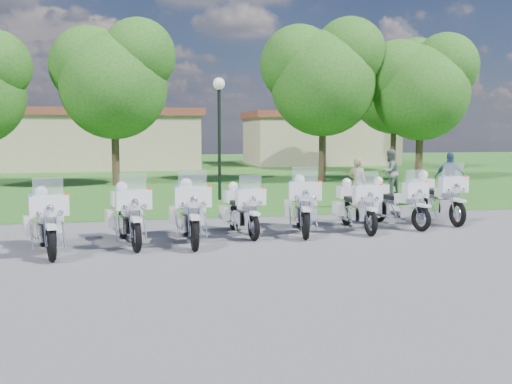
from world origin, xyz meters
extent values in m
plane|color=#56565B|center=(0.00, 0.00, 0.00)|extent=(100.00, 100.00, 0.00)
cube|color=#2E5E1D|center=(0.00, 27.00, 0.00)|extent=(100.00, 48.00, 0.01)
torus|color=black|center=(-4.71, -2.00, 0.34)|extent=(0.30, 0.70, 0.69)
torus|color=black|center=(-5.14, -0.30, 0.34)|extent=(0.30, 0.70, 0.69)
cube|color=white|center=(-4.71, -2.02, 0.70)|extent=(0.29, 0.49, 0.07)
cube|color=white|center=(-4.77, -1.77, 1.08)|extent=(0.78, 0.42, 0.41)
cube|color=silver|center=(-4.79, -1.71, 1.44)|extent=(0.59, 0.26, 0.39)
sphere|color=red|center=(-4.44, -1.75, 1.28)|extent=(0.09, 0.09, 0.09)
sphere|color=#1426E5|center=(-5.08, -1.91, 1.28)|extent=(0.09, 0.09, 0.09)
cube|color=silver|center=(-4.93, -1.13, 0.46)|extent=(0.48, 0.65, 0.35)
cube|color=white|center=(-4.87, -1.37, 0.83)|extent=(0.45, 0.60, 0.23)
cube|color=black|center=(-5.01, -0.83, 0.80)|extent=(0.50, 0.71, 0.12)
cube|color=white|center=(-4.80, -0.38, 0.52)|extent=(0.31, 0.57, 0.37)
cube|color=white|center=(-5.40, -0.53, 0.52)|extent=(0.31, 0.57, 0.37)
cube|color=white|center=(-5.15, -0.27, 0.95)|extent=(0.58, 0.52, 0.33)
sphere|color=white|center=(-5.15, -0.27, 1.22)|extent=(0.27, 0.27, 0.27)
torus|color=black|center=(-3.09, -1.43, 0.34)|extent=(0.26, 0.71, 0.70)
torus|color=black|center=(-3.42, 0.31, 0.34)|extent=(0.26, 0.71, 0.70)
cube|color=white|center=(-3.09, -1.46, 0.71)|extent=(0.27, 0.49, 0.07)
cube|color=white|center=(-3.14, -1.20, 1.10)|extent=(0.78, 0.38, 0.42)
cube|color=silver|center=(-3.15, -1.14, 1.46)|extent=(0.60, 0.23, 0.39)
sphere|color=red|center=(-2.80, -1.20, 1.29)|extent=(0.09, 0.09, 0.09)
sphere|color=#1426E5|center=(-3.45, -1.32, 1.29)|extent=(0.09, 0.09, 0.09)
cube|color=silver|center=(-3.26, -0.54, 0.47)|extent=(0.46, 0.64, 0.35)
cube|color=white|center=(-3.21, -0.79, 0.84)|extent=(0.43, 0.59, 0.23)
cube|color=black|center=(-3.32, -0.23, 0.81)|extent=(0.47, 0.70, 0.13)
cube|color=white|center=(-3.08, 0.21, 0.52)|extent=(0.28, 0.57, 0.38)
cube|color=white|center=(-3.70, 0.10, 0.52)|extent=(0.28, 0.57, 0.38)
cube|color=white|center=(-3.42, 0.34, 0.96)|extent=(0.57, 0.50, 0.33)
sphere|color=white|center=(-3.42, 0.34, 1.23)|extent=(0.27, 0.27, 0.27)
torus|color=black|center=(-1.87, -1.56, 0.36)|extent=(0.15, 0.73, 0.73)
torus|color=black|center=(-1.89, 0.29, 0.36)|extent=(0.15, 0.73, 0.73)
cube|color=white|center=(-1.87, -1.58, 0.74)|extent=(0.20, 0.48, 0.08)
cube|color=white|center=(-1.87, -1.31, 1.14)|extent=(0.79, 0.27, 0.44)
cube|color=silver|center=(-1.88, -1.25, 1.52)|extent=(0.61, 0.14, 0.41)
sphere|color=red|center=(-1.53, -1.37, 1.35)|extent=(0.10, 0.10, 0.10)
sphere|color=#1426E5|center=(-2.22, -1.38, 1.35)|extent=(0.10, 0.10, 0.10)
cube|color=silver|center=(-1.88, -0.62, 0.49)|extent=(0.38, 0.61, 0.37)
cube|color=white|center=(-1.88, -0.88, 0.87)|extent=(0.35, 0.57, 0.24)
cube|color=black|center=(-1.89, -0.29, 0.85)|extent=(0.38, 0.68, 0.13)
cube|color=white|center=(-1.57, 0.13, 0.54)|extent=(0.20, 0.57, 0.39)
cube|color=white|center=(-2.22, 0.12, 0.54)|extent=(0.20, 0.57, 0.39)
cube|color=white|center=(-1.89, 0.32, 1.00)|extent=(0.53, 0.44, 0.35)
sphere|color=white|center=(-1.89, 0.32, 1.28)|extent=(0.28, 0.28, 0.28)
torus|color=black|center=(-0.41, -0.67, 0.32)|extent=(0.21, 0.65, 0.64)
torus|color=black|center=(-0.62, 0.95, 0.32)|extent=(0.21, 0.65, 0.64)
cube|color=white|center=(-0.40, -0.69, 0.65)|extent=(0.23, 0.44, 0.07)
cube|color=white|center=(-0.43, -0.45, 1.01)|extent=(0.72, 0.32, 0.38)
cube|color=silver|center=(-0.44, -0.39, 1.34)|extent=(0.55, 0.19, 0.36)
sphere|color=red|center=(-0.12, -0.46, 1.19)|extent=(0.09, 0.09, 0.09)
sphere|color=#1426E5|center=(-0.73, -0.55, 1.19)|extent=(0.09, 0.09, 0.09)
cube|color=silver|center=(-0.52, 0.16, 0.43)|extent=(0.39, 0.58, 0.33)
cube|color=white|center=(-0.49, -0.07, 0.77)|extent=(0.37, 0.54, 0.21)
cube|color=black|center=(-0.55, 0.45, 0.75)|extent=(0.40, 0.63, 0.12)
cube|color=white|center=(-0.32, 0.85, 0.48)|extent=(0.24, 0.52, 0.35)
cube|color=white|center=(-0.89, 0.77, 0.48)|extent=(0.24, 0.52, 0.35)
cube|color=white|center=(-0.62, 0.98, 0.88)|extent=(0.51, 0.44, 0.31)
sphere|color=white|center=(-0.62, 0.98, 1.13)|extent=(0.25, 0.25, 0.25)
torus|color=black|center=(0.82, -0.78, 0.36)|extent=(0.28, 0.74, 0.72)
torus|color=black|center=(1.18, 1.02, 0.36)|extent=(0.28, 0.74, 0.72)
cube|color=white|center=(0.82, -0.80, 0.73)|extent=(0.28, 0.50, 0.08)
cube|color=white|center=(0.87, -0.53, 1.13)|extent=(0.81, 0.41, 0.43)
cube|color=silver|center=(0.88, -0.47, 1.51)|extent=(0.62, 0.25, 0.41)
sphere|color=red|center=(1.20, -0.66, 1.34)|extent=(0.10, 0.10, 0.10)
sphere|color=#1426E5|center=(0.52, -0.53, 1.34)|extent=(0.10, 0.10, 0.10)
cube|color=silver|center=(1.00, 0.14, 0.49)|extent=(0.48, 0.66, 0.37)
cube|color=white|center=(0.95, -0.11, 0.86)|extent=(0.45, 0.62, 0.24)
cube|color=black|center=(1.07, 0.46, 0.84)|extent=(0.49, 0.73, 0.13)
cube|color=white|center=(1.47, 0.80, 0.54)|extent=(0.30, 0.59, 0.39)
cube|color=white|center=(0.83, 0.93, 0.54)|extent=(0.30, 0.59, 0.39)
cube|color=white|center=(1.19, 1.05, 0.99)|extent=(0.59, 0.52, 0.35)
sphere|color=white|center=(1.19, 1.05, 1.27)|extent=(0.28, 0.28, 0.28)
torus|color=black|center=(2.52, -0.63, 0.33)|extent=(0.13, 0.66, 0.66)
torus|color=black|center=(2.52, 1.05, 0.33)|extent=(0.13, 0.66, 0.66)
cube|color=white|center=(2.52, -0.65, 0.67)|extent=(0.18, 0.43, 0.07)
cube|color=white|center=(2.52, -0.40, 1.04)|extent=(0.71, 0.24, 0.39)
cube|color=silver|center=(2.52, -0.34, 1.38)|extent=(0.55, 0.12, 0.37)
sphere|color=red|center=(2.84, -0.46, 1.22)|extent=(0.09, 0.09, 0.09)
sphere|color=#1426E5|center=(2.20, -0.46, 1.22)|extent=(0.09, 0.09, 0.09)
cube|color=silver|center=(2.52, 0.23, 0.44)|extent=(0.34, 0.55, 0.34)
cube|color=white|center=(2.52, -0.01, 0.79)|extent=(0.32, 0.51, 0.22)
cube|color=black|center=(2.52, 0.52, 0.77)|extent=(0.34, 0.61, 0.12)
cube|color=white|center=(2.82, 0.90, 0.49)|extent=(0.18, 0.51, 0.36)
cube|color=white|center=(2.23, 0.90, 0.49)|extent=(0.18, 0.51, 0.36)
cube|color=white|center=(2.52, 1.08, 0.91)|extent=(0.47, 0.40, 0.32)
sphere|color=white|center=(2.52, 1.08, 1.16)|extent=(0.26, 0.26, 0.26)
torus|color=black|center=(4.05, -0.25, 0.33)|extent=(0.31, 0.67, 0.66)
torus|color=black|center=(3.59, 1.37, 0.33)|extent=(0.31, 0.67, 0.66)
cube|color=white|center=(4.06, -0.26, 0.67)|extent=(0.29, 0.47, 0.07)
cube|color=white|center=(3.99, -0.03, 1.04)|extent=(0.75, 0.42, 0.40)
cube|color=silver|center=(3.98, 0.03, 1.39)|extent=(0.57, 0.27, 0.37)
sphere|color=red|center=(4.31, 0.00, 1.23)|extent=(0.09, 0.09, 0.09)
sphere|color=#1426E5|center=(3.70, -0.17, 1.23)|extent=(0.09, 0.09, 0.09)
cube|color=silver|center=(3.82, 0.58, 0.45)|extent=(0.48, 0.63, 0.34)
cube|color=white|center=(3.88, 0.35, 0.79)|extent=(0.45, 0.58, 0.22)
cube|color=black|center=(3.74, 0.87, 0.77)|extent=(0.49, 0.68, 0.12)
cube|color=white|center=(3.92, 1.31, 0.49)|extent=(0.31, 0.54, 0.36)
cube|color=white|center=(3.35, 1.15, 0.49)|extent=(0.31, 0.54, 0.36)
cube|color=white|center=(3.58, 1.40, 0.91)|extent=(0.57, 0.51, 0.32)
sphere|color=white|center=(3.58, 1.40, 1.17)|extent=(0.26, 0.26, 0.26)
torus|color=black|center=(5.33, 0.17, 0.35)|extent=(0.16, 0.72, 0.72)
torus|color=black|center=(5.29, 1.99, 0.35)|extent=(0.16, 0.72, 0.72)
cube|color=white|center=(5.33, 0.15, 0.73)|extent=(0.20, 0.47, 0.07)
cube|color=white|center=(5.33, 0.42, 1.12)|extent=(0.78, 0.28, 0.43)
cube|color=silver|center=(5.32, 0.48, 1.50)|extent=(0.60, 0.14, 0.40)
sphere|color=red|center=(5.67, 0.36, 1.33)|extent=(0.10, 0.10, 0.10)
sphere|color=#1426E5|center=(4.99, 0.34, 1.33)|extent=(0.10, 0.10, 0.10)
cube|color=silver|center=(5.31, 1.10, 0.48)|extent=(0.38, 0.61, 0.36)
cube|color=white|center=(5.32, 0.84, 0.86)|extent=(0.36, 0.56, 0.24)
cube|color=black|center=(5.30, 1.42, 0.83)|extent=(0.38, 0.67, 0.13)
cube|color=white|center=(5.61, 1.83, 0.53)|extent=(0.21, 0.56, 0.38)
cube|color=white|center=(4.97, 1.82, 0.53)|extent=(0.21, 0.56, 0.38)
cube|color=white|center=(5.29, 2.02, 0.98)|extent=(0.52, 0.44, 0.34)
sphere|color=white|center=(5.29, 2.02, 1.26)|extent=(0.28, 0.28, 0.28)
cylinder|color=black|center=(-0.08, 7.50, 2.08)|extent=(0.12, 0.12, 4.15)
sphere|color=white|center=(-0.08, 7.50, 4.31)|extent=(0.44, 0.44, 0.44)
cylinder|color=#38281C|center=(-4.11, 14.31, 1.72)|extent=(0.36, 0.36, 3.44)
sphere|color=#245217|center=(-4.11, 14.31, 4.69)|extent=(5.00, 5.00, 5.00)
sphere|color=#245217|center=(-5.21, 14.70, 5.63)|extent=(3.75, 3.75, 3.75)
sphere|color=#245217|center=(-2.94, 14.00, 6.09)|extent=(3.44, 3.44, 3.44)
cylinder|color=#38281C|center=(6.15, 14.30, 1.82)|extent=(0.36, 0.36, 3.63)
sphere|color=#245217|center=(6.15, 14.30, 4.95)|extent=(5.28, 5.28, 5.28)
sphere|color=#245217|center=(5.00, 14.71, 5.94)|extent=(3.96, 3.96, 3.96)
sphere|color=#245217|center=(7.39, 13.97, 6.44)|extent=(3.63, 3.63, 3.63)
cylinder|color=#38281C|center=(11.07, 13.43, 1.65)|extent=(0.36, 0.36, 3.30)
sphere|color=#245217|center=(11.07, 13.43, 4.50)|extent=(4.80, 4.80, 4.80)
sphere|color=#245217|center=(10.01, 13.80, 5.40)|extent=(3.60, 3.60, 3.60)
sphere|color=#245217|center=(12.19, 13.13, 5.85)|extent=(3.30, 3.30, 3.30)
cylinder|color=#38281C|center=(13.33, 21.37, 1.89)|extent=(0.36, 0.36, 3.78)
sphere|color=#245217|center=(13.33, 21.37, 5.15)|extent=(5.50, 5.50, 5.50)
sphere|color=#245217|center=(12.13, 21.80, 6.18)|extent=(4.12, 4.12, 4.12)
sphere|color=#245217|center=(14.62, 21.03, 6.70)|extent=(3.78, 3.78, 3.78)
cube|color=tan|center=(-6.00, 28.00, 1.80)|extent=(14.00, 8.00, 3.60)
cube|color=brown|center=(-6.00, 28.00, 3.85)|extent=(14.56, 8.32, 0.50)
cube|color=tan|center=(11.00, 30.00, 1.80)|extent=(11.00, 7.00, 3.60)
cube|color=brown|center=(11.00, 30.00, 3.85)|extent=(11.44, 7.28, 0.50)
imported|color=#9E846B|center=(4.09, 4.24, 0.84)|extent=(0.73, 0.71, 1.69)
imported|color=slate|center=(6.92, 7.89, 0.91)|extent=(1.10, 1.02, 1.83)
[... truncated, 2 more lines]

